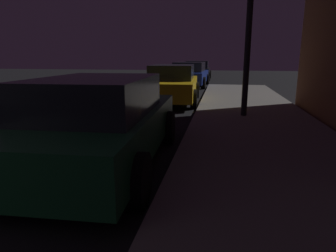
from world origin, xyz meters
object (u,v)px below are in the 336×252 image
(car_green, at_px, (101,122))
(car_yellow_cab, at_px, (172,84))
(car_blue, at_px, (190,74))
(car_black, at_px, (197,70))

(car_green, relative_size, car_yellow_cab, 0.95)
(car_green, height_order, car_blue, same)
(car_blue, xyz_separation_m, car_black, (0.00, 5.64, 0.00))
(car_black, bearing_deg, car_green, -89.99)
(car_yellow_cab, bearing_deg, car_blue, 90.01)
(car_yellow_cab, xyz_separation_m, car_blue, (-0.00, 6.44, 0.00))
(car_blue, bearing_deg, car_yellow_cab, -89.99)
(car_blue, bearing_deg, car_black, 89.98)
(car_blue, relative_size, car_black, 1.06)
(car_yellow_cab, distance_m, car_black, 12.09)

